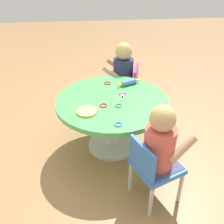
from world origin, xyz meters
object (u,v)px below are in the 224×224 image
at_px(seated_child_right, 123,67).
at_px(craft_scissors, 123,95).
at_px(child_chair_left, 153,167).
at_px(craft_table, 112,110).
at_px(child_chair_right, 126,86).
at_px(seated_child_left, 161,139).
at_px(rolling_pin, 129,82).

height_order(seated_child_right, craft_scissors, seated_child_right).
bearing_deg(child_chair_left, craft_table, 19.88).
relative_size(craft_table, child_chair_right, 1.78).
distance_m(seated_child_left, rolling_pin, 0.86).
bearing_deg(rolling_pin, child_chair_left, -177.30).
distance_m(child_chair_left, seated_child_left, 0.23).
xyz_separation_m(seated_child_right, craft_scissors, (-0.58, 0.08, -0.02)).
bearing_deg(seated_child_left, craft_table, 23.36).
height_order(craft_table, craft_scissors, craft_scissors).
distance_m(child_chair_left, craft_scissors, 0.72).
bearing_deg(rolling_pin, craft_scissors, 157.06).
bearing_deg(craft_scissors, seated_child_left, -166.07).
bearing_deg(child_chair_left, rolling_pin, 2.70).
relative_size(craft_table, craft_scissors, 6.85).
bearing_deg(seated_child_left, craft_scissors, 13.93).
relative_size(craft_table, rolling_pin, 4.32).
bearing_deg(rolling_pin, child_chair_right, -5.14).
height_order(child_chair_left, rolling_pin, rolling_pin).
relative_size(child_chair_left, seated_child_right, 1.05).
height_order(seated_child_left, child_chair_right, seated_child_left).
distance_m(seated_child_left, seated_child_right, 1.24).
xyz_separation_m(craft_table, rolling_pin, (0.26, -0.18, 0.14)).
bearing_deg(seated_child_left, seated_child_right, 3.86).
xyz_separation_m(child_chair_right, rolling_pin, (-0.37, 0.03, 0.23)).
bearing_deg(craft_scissors, rolling_pin, -22.94).
bearing_deg(seated_child_right, rolling_pin, -179.16).
height_order(craft_table, rolling_pin, rolling_pin).
xyz_separation_m(child_chair_left, seated_child_right, (1.25, 0.05, 0.23)).
bearing_deg(rolling_pin, seated_child_right, 0.84).
distance_m(child_chair_right, craft_scissors, 0.61).
bearing_deg(craft_table, craft_scissors, -60.44).
relative_size(seated_child_left, seated_child_right, 1.00).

